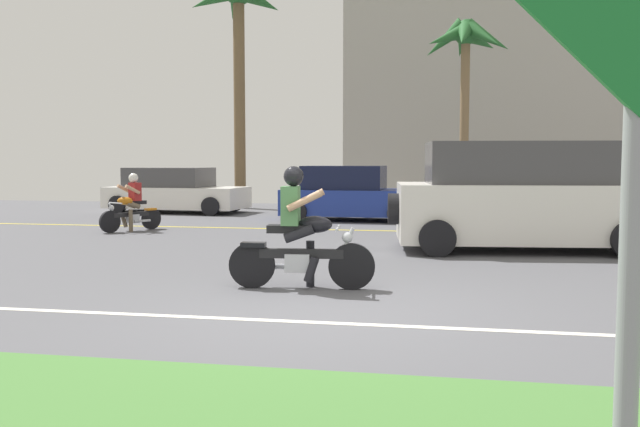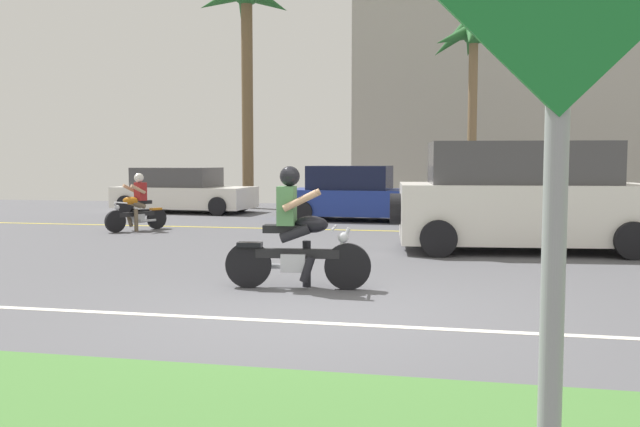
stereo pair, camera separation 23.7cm
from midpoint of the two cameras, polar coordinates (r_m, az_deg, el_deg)
ground at (r=10.44m, az=2.70°, el=-4.79°), size 56.00×30.00×0.04m
lane_line_near at (r=7.09m, az=-1.15°, el=-9.06°), size 50.40×0.12×0.01m
lane_line_far at (r=16.08m, az=5.48°, el=-1.45°), size 50.40×0.12×0.01m
motorcyclist at (r=8.81m, az=-2.43°, el=-1.99°), size 1.89×0.62×1.59m
suv_nearby at (r=13.02m, az=15.73°, el=1.25°), size 4.76×2.53×1.99m
parked_car_0 at (r=22.09m, az=-12.31°, el=1.82°), size 4.44×2.30×1.41m
parked_car_1 at (r=18.83m, az=2.13°, el=1.57°), size 3.82×2.03×1.50m
palm_tree_0 at (r=22.50m, az=11.81°, el=13.34°), size 2.91×2.95×6.12m
palm_tree_1 at (r=24.21m, az=-7.06°, el=16.39°), size 3.76×3.65×7.95m
motorcyclist_distant at (r=16.57m, az=-15.84°, el=0.55°), size 0.91×1.42×1.35m
street_sign at (r=1.84m, az=21.26°, el=-2.20°), size 0.62×0.06×2.39m
building_far at (r=28.98m, az=22.80°, el=9.62°), size 20.22×4.00×8.85m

